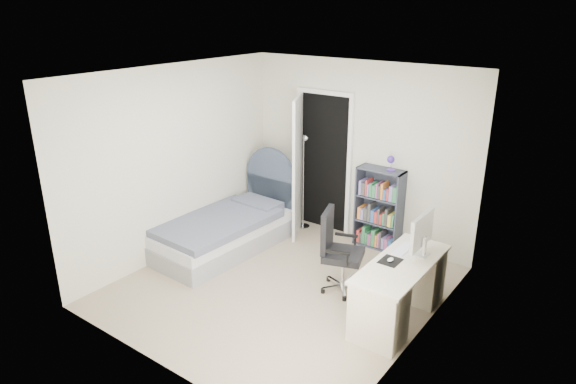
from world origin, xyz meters
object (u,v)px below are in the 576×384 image
Objects in this scene: floor_lamp at (304,191)px; desk at (400,288)px; bookcase at (379,211)px; nightstand at (268,197)px; bed at (229,229)px; office_chair at (337,247)px.

floor_lamp reaches higher than desk.
bookcase reaches higher than desk.
nightstand is 0.70m from floor_lamp.
bookcase is (1.84, 0.12, 0.17)m from nightstand.
floor_lamp is 1.08× the size of bookcase.
bed is 1.15m from nightstand.
bed is 2.07m from bookcase.
desk is (0.99, -1.44, -0.15)m from bookcase.
desk is at bearing -24.93° from nightstand.
floor_lamp is at bearing 148.32° from desk.
nightstand is 0.55× the size of office_chair.
nightstand is at bearing -178.05° from floor_lamp.
floor_lamp reaches higher than bookcase.
bed is 1.78m from office_chair.
nightstand is at bearing 100.34° from bed.
bookcase is at bearing 124.53° from desk.
nightstand is at bearing 155.07° from desk.
bookcase is 0.97× the size of desk.
bookcase is at bearing 4.76° from floor_lamp.
bookcase is at bearing 37.38° from bed.
office_chair is (0.13, -1.32, 0.02)m from bookcase.
office_chair is (1.76, -0.07, 0.27)m from bed.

